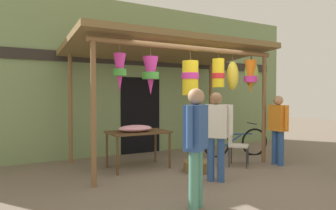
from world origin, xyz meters
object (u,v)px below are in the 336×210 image
at_px(flower_heap_on_table, 136,128).
at_px(passerby_at_right, 196,138).
at_px(display_table, 138,135).
at_px(parked_bicycle, 236,142).
at_px(customer_foreground, 278,124).
at_px(wicker_basket_by_table, 197,166).
at_px(folding_chair, 235,143).
at_px(shopper_by_bananas, 216,129).

height_order(flower_heap_on_table, passerby_at_right, passerby_at_right).
height_order(display_table, parked_bicycle, parked_bicycle).
xyz_separation_m(flower_heap_on_table, customer_foreground, (2.87, -1.12, 0.04)).
bearing_deg(display_table, flower_heap_on_table, -135.94).
height_order(display_table, wicker_basket_by_table, display_table).
xyz_separation_m(folding_chair, shopper_by_bananas, (-1.10, -0.74, 0.42)).
distance_m(display_table, flower_heap_on_table, 0.18).
bearing_deg(flower_heap_on_table, shopper_by_bananas, -58.79).
relative_size(parked_bicycle, customer_foreground, 1.12).
bearing_deg(flower_heap_on_table, passerby_at_right, -93.19).
xyz_separation_m(folding_chair, passerby_at_right, (-2.13, -1.65, 0.44)).
xyz_separation_m(wicker_basket_by_table, shopper_by_bananas, (-0.10, -0.73, 0.82)).
bearing_deg(customer_foreground, folding_chair, 156.47).
height_order(folding_chair, passerby_at_right, passerby_at_right).
height_order(wicker_basket_by_table, shopper_by_bananas, shopper_by_bananas).
bearing_deg(folding_chair, parked_bicycle, 47.87).
height_order(parked_bicycle, customer_foreground, customer_foreground).
xyz_separation_m(display_table, folding_chair, (1.92, -0.82, -0.19)).
relative_size(flower_heap_on_table, parked_bicycle, 0.41).
bearing_deg(flower_heap_on_table, customer_foreground, -21.37).
distance_m(customer_foreground, passerby_at_right, 3.26).
height_order(folding_chair, parked_bicycle, parked_bicycle).
bearing_deg(passerby_at_right, shopper_by_bananas, 41.23).
bearing_deg(customer_foreground, shopper_by_bananas, -169.70).
xyz_separation_m(folding_chair, customer_foreground, (0.88, -0.38, 0.38)).
bearing_deg(parked_bicycle, customer_foreground, -82.99).
distance_m(display_table, passerby_at_right, 2.48).
bearing_deg(flower_heap_on_table, display_table, 44.06).
relative_size(wicker_basket_by_table, passerby_at_right, 0.34).
distance_m(folding_chair, shopper_by_bananas, 1.39).
bearing_deg(passerby_at_right, parked_bicycle, 40.65).
distance_m(parked_bicycle, passerby_at_right, 3.82).
bearing_deg(parked_bicycle, shopper_by_bananas, -139.69).
height_order(customer_foreground, shopper_by_bananas, shopper_by_bananas).
xyz_separation_m(customer_foreground, passerby_at_right, (-3.01, -1.26, 0.06)).
bearing_deg(parked_bicycle, wicker_basket_by_table, -154.44).
relative_size(display_table, passerby_at_right, 0.77).
bearing_deg(wicker_basket_by_table, display_table, 138.02).
height_order(display_table, shopper_by_bananas, shopper_by_bananas).
xyz_separation_m(display_table, passerby_at_right, (-0.21, -2.46, 0.25)).
distance_m(folding_chair, wicker_basket_by_table, 1.07).
distance_m(flower_heap_on_table, wicker_basket_by_table, 1.46).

